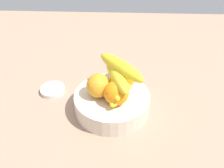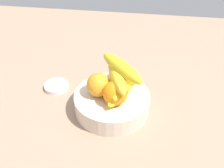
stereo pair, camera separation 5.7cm
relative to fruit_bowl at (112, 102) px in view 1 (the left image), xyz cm
name	(u,v)px [view 1 (the left image)]	position (x,y,z in cm)	size (l,w,h in cm)	color
ground_plane	(116,106)	(-1.29, -2.75, -4.32)	(180.00, 140.00, 3.00)	#9E7E66
fruit_bowl	(112,102)	(0.00, 0.00, 0.00)	(22.08, 22.08, 5.63)	beige
orange_front_left	(98,86)	(3.81, 0.17, 6.24)	(6.86, 6.86, 6.86)	orange
orange_front_right	(117,93)	(-1.52, 3.09, 6.24)	(6.86, 6.86, 6.86)	orange
orange_center	(124,77)	(-3.24, -4.17, 6.24)	(6.86, 6.86, 6.86)	orange
banana_bunch	(120,78)	(-2.06, -1.28, 8.12)	(14.54, 17.85, 10.60)	yellow
jar_lid	(53,90)	(19.69, -7.42, -2.10)	(7.88, 7.88, 1.44)	white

